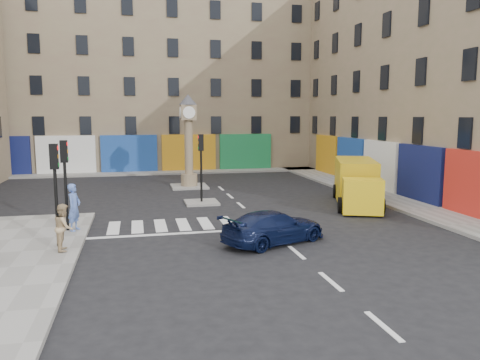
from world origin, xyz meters
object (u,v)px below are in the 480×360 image
object	(u,v)px
navy_sedan	(274,227)
pedestrian_tan	(64,227)
clock_pillar	(189,135)
traffic_light_left_near	(55,178)
yellow_van	(356,183)
traffic_light_island	(201,157)
traffic_light_left_far	(65,171)
pedestrian_blue	(74,207)

from	to	relation	value
navy_sedan	pedestrian_tan	size ratio (longest dim) A/B	2.59
clock_pillar	pedestrian_tan	size ratio (longest dim) A/B	3.69
traffic_light_left_near	yellow_van	bearing A→B (deg)	21.67
traffic_light_island	pedestrian_tan	distance (m)	10.45
traffic_light_left_near	yellow_van	world-z (taller)	traffic_light_left_near
traffic_light_left_far	navy_sedan	world-z (taller)	traffic_light_left_far
traffic_light_left_near	clock_pillar	distance (m)	15.19
traffic_light_left_near	clock_pillar	world-z (taller)	clock_pillar
clock_pillar	pedestrian_tan	xyz separation A→B (m)	(-6.00, -14.40, -2.57)
traffic_light_island	pedestrian_blue	size ratio (longest dim) A/B	1.91
traffic_light_island	pedestrian_blue	xyz separation A→B (m)	(-6.00, -5.49, -1.47)
pedestrian_blue	pedestrian_tan	world-z (taller)	pedestrian_blue
traffic_light_left_near	clock_pillar	bearing A→B (deg)	65.45
yellow_van	pedestrian_blue	size ratio (longest dim) A/B	3.53
traffic_light_island	yellow_van	xyz separation A→B (m)	(8.25, -2.02, -1.40)
pedestrian_blue	traffic_light_left_near	bearing A→B (deg)	-166.01
navy_sedan	yellow_van	size ratio (longest dim) A/B	0.62
pedestrian_blue	pedestrian_tan	distance (m)	2.92
yellow_van	pedestrian_blue	distance (m)	14.67
yellow_van	navy_sedan	bearing A→B (deg)	-114.63
traffic_light_left_near	pedestrian_tan	bearing A→B (deg)	-63.66
traffic_light_left_far	pedestrian_tan	world-z (taller)	traffic_light_left_far
traffic_light_left_near	traffic_light_island	xyz separation A→B (m)	(6.30, 7.80, -0.03)
yellow_van	traffic_light_left_near	bearing A→B (deg)	-137.55
traffic_light_left_near	traffic_light_island	size ratio (longest dim) A/B	1.00
pedestrian_tan	traffic_light_left_far	bearing A→B (deg)	2.45
clock_pillar	traffic_light_left_far	bearing A→B (deg)	-118.94
traffic_light_left_near	pedestrian_blue	size ratio (longest dim) A/B	1.91
yellow_van	pedestrian_tan	size ratio (longest dim) A/B	4.15
traffic_light_island	clock_pillar	xyz separation A→B (m)	(0.00, 6.00, 0.96)
traffic_light_island	navy_sedan	bearing A→B (deg)	-79.58
yellow_van	pedestrian_blue	xyz separation A→B (m)	(-14.25, -3.47, -0.07)
pedestrian_tan	clock_pillar	bearing A→B (deg)	-25.87
traffic_light_left_far	pedestrian_tan	xyz separation A→B (m)	(0.30, -3.01, -1.65)
traffic_light_left_near	pedestrian_blue	xyz separation A→B (m)	(0.30, 2.31, -1.50)
clock_pillar	yellow_van	world-z (taller)	clock_pillar
traffic_light_island	navy_sedan	xyz separation A→B (m)	(1.58, -8.59, -1.97)
traffic_light_island	yellow_van	size ratio (longest dim) A/B	0.54
yellow_van	pedestrian_tan	xyz separation A→B (m)	(-14.25, -6.39, -0.21)
navy_sedan	yellow_van	bearing A→B (deg)	-68.96
pedestrian_tan	traffic_light_left_near	bearing A→B (deg)	23.09
traffic_light_left_near	pedestrian_tan	xyz separation A→B (m)	(0.30, -0.61, -1.65)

